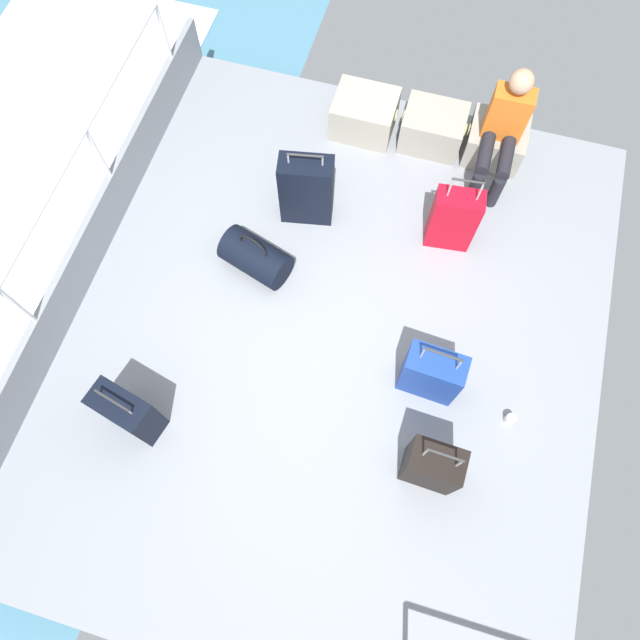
{
  "coord_description": "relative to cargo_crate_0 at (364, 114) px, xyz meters",
  "views": [
    {
      "loc": [
        0.37,
        -1.67,
        4.47
      ],
      "look_at": [
        -0.11,
        -0.01,
        0.25
      ],
      "focal_mm": 32.17,
      "sensor_mm": 36.0,
      "label": 1
    }
  ],
  "objects": [
    {
      "name": "suitcase_4",
      "position": [
        1.02,
        -1.0,
        0.14
      ],
      "size": [
        0.41,
        0.24,
        0.87
      ],
      "color": "#B70C1E",
      "rests_on": "ground_plane"
    },
    {
      "name": "duffel_bag",
      "position": [
        -0.51,
        -1.73,
        -0.02
      ],
      "size": [
        0.65,
        0.49,
        0.47
      ],
      "color": "black",
      "rests_on": "ground_plane"
    },
    {
      "name": "suitcase_2",
      "position": [
        -0.98,
        -3.28,
        0.08
      ],
      "size": [
        0.49,
        0.33,
        0.63
      ],
      "color": "black",
      "rests_on": "ground_plane"
    },
    {
      "name": "railing_port",
      "position": [
        -1.87,
        -2.15,
        0.59
      ],
      "size": [
        0.04,
        4.2,
        1.02
      ],
      "color": "silver",
      "rests_on": "ground_plane"
    },
    {
      "name": "cargo_crate_2",
      "position": [
        1.25,
        0.04,
        -0.01
      ],
      "size": [
        0.55,
        0.48,
        0.35
      ],
      "color": "gray",
      "rests_on": "ground_plane"
    },
    {
      "name": "suitcase_3",
      "position": [
        1.28,
        -3.04,
        0.09
      ],
      "size": [
        0.39,
        0.27,
        0.77
      ],
      "color": "black",
      "rests_on": "ground_plane"
    },
    {
      "name": "paper_cup",
      "position": [
        1.82,
        -2.48,
        -0.14
      ],
      "size": [
        0.08,
        0.08,
        0.1
      ],
      "primitive_type": "cylinder",
      "color": "white",
      "rests_on": "ground_plane"
    },
    {
      "name": "cargo_crate_1",
      "position": [
        0.66,
        0.02,
        -0.0
      ],
      "size": [
        0.6,
        0.45,
        0.37
      ],
      "color": "gray",
      "rests_on": "ground_plane"
    },
    {
      "name": "ground_plane",
      "position": [
        0.3,
        -2.15,
        -0.22
      ],
      "size": [
        4.4,
        5.2,
        0.06
      ],
      "primitive_type": "cube",
      "color": "gray"
    },
    {
      "name": "suitcase_1",
      "position": [
        1.13,
        -2.37,
        0.09
      ],
      "size": [
        0.45,
        0.26,
        0.75
      ],
      "color": "navy",
      "rests_on": "ground_plane"
    },
    {
      "name": "gunwale_port",
      "position": [
        -1.87,
        -2.15,
        0.04
      ],
      "size": [
        0.06,
        5.2,
        0.45
      ],
      "primitive_type": "cube",
      "color": "gray",
      "rests_on": "ground_plane"
    },
    {
      "name": "cargo_crate_0",
      "position": [
        0.0,
        0.0,
        0.0
      ],
      "size": [
        0.61,
        0.48,
        0.38
      ],
      "color": "#9E9989",
      "rests_on": "ground_plane"
    },
    {
      "name": "suitcase_0",
      "position": [
        -0.24,
        -1.09,
        0.17
      ],
      "size": [
        0.49,
        0.31,
        0.83
      ],
      "color": "black",
      "rests_on": "ground_plane"
    },
    {
      "name": "passenger_seated",
      "position": [
        1.25,
        -0.14,
        0.35
      ],
      "size": [
        0.34,
        0.66,
        1.05
      ],
      "color": "orange",
      "rests_on": "ground_plane"
    }
  ]
}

